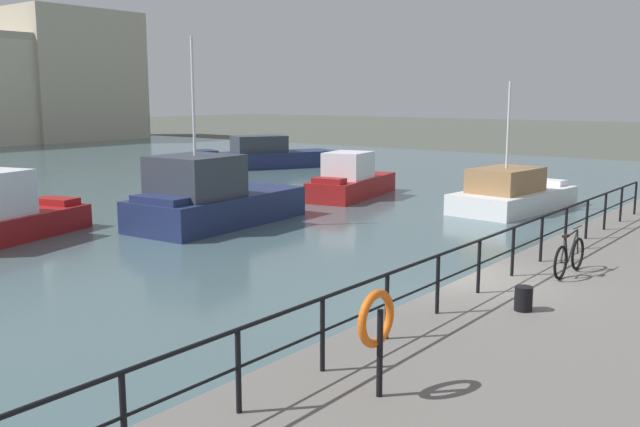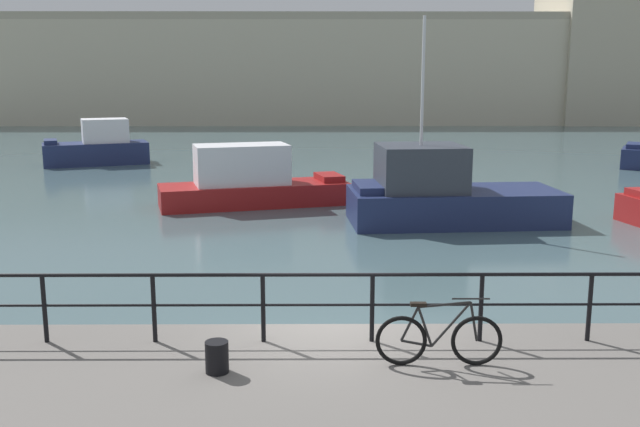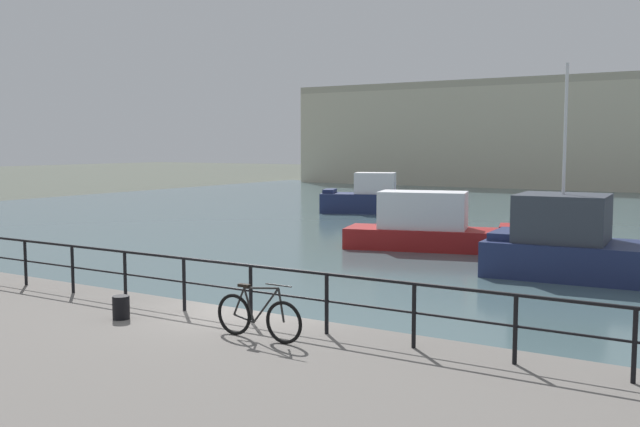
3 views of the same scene
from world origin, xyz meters
name	(u,v)px [view 2 (image 2 of 3)]	position (x,y,z in m)	size (l,w,h in m)	color
ground_plane	(331,374)	(0.00, 0.00, 0.00)	(240.00, 240.00, 0.00)	#4C5147
water_basin	(320,159)	(0.00, 30.20, 0.01)	(80.00, 60.00, 0.01)	#476066
harbor_building	(379,70)	(6.20, 61.76, 5.31)	(72.07, 11.83, 13.40)	#C1B79E
moored_green_narrowboat	(250,182)	(-2.70, 15.35, 0.90)	(7.35, 3.99, 2.30)	maroon
moored_blue_motorboat	(443,194)	(3.96, 12.08, 0.98)	(7.06, 3.49, 6.68)	navy
moored_small_launch	(98,147)	(-12.17, 27.81, 0.95)	(5.90, 4.01, 2.47)	navy
quay_railing	(318,295)	(-0.22, -0.75, 1.62)	(21.52, 0.07, 1.08)	black
parked_bicycle	(439,339)	(1.46, -1.66, 1.27)	(1.77, 0.09, 0.98)	black
mooring_bollard	(217,357)	(-1.60, -1.88, 1.10)	(0.32, 0.32, 0.44)	black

